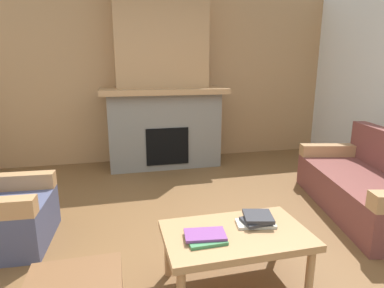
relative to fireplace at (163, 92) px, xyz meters
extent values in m
plane|color=brown|center=(0.00, -2.62, -1.16)|extent=(9.00, 9.00, 0.00)
cube|color=tan|center=(0.00, 0.38, 0.19)|extent=(6.00, 0.12, 2.70)
cube|color=gray|center=(0.00, -0.03, -0.59)|extent=(1.70, 0.70, 1.15)
cube|color=black|center=(0.00, -0.36, -0.78)|extent=(0.64, 0.08, 0.56)
cube|color=tan|center=(0.00, -0.08, 0.03)|extent=(1.90, 0.82, 0.08)
cube|color=tan|center=(0.00, 0.07, 0.80)|extent=(1.40, 0.50, 1.47)
cube|color=brown|center=(1.84, -2.28, -0.96)|extent=(1.23, 1.94, 0.40)
cube|color=tan|center=(2.03, -1.48, -0.69)|extent=(0.85, 0.35, 0.15)
cube|color=#474C6B|center=(-1.74, -2.08, -0.96)|extent=(0.80, 0.80, 0.40)
cube|color=tan|center=(-1.72, -1.77, -0.69)|extent=(0.77, 0.19, 0.15)
cube|color=tan|center=(0.03, -3.09, -0.76)|extent=(1.00, 0.60, 0.05)
cylinder|color=tan|center=(0.47, -3.33, -0.97)|extent=(0.06, 0.06, 0.38)
cylinder|color=tan|center=(-0.41, -2.85, -0.97)|extent=(0.06, 0.06, 0.38)
cylinder|color=tan|center=(0.47, -2.85, -0.97)|extent=(0.06, 0.06, 0.38)
cube|color=#3D7F4C|center=(-0.20, -3.15, -0.72)|extent=(0.25, 0.20, 0.02)
cube|color=#7A3D84|center=(-0.20, -3.13, -0.70)|extent=(0.29, 0.20, 0.02)
cube|color=beige|center=(0.21, -3.03, -0.72)|extent=(0.30, 0.19, 0.02)
cube|color=#2D2D33|center=(0.20, -3.04, -0.70)|extent=(0.20, 0.17, 0.02)
cube|color=#2D2D33|center=(0.23, -3.02, -0.68)|extent=(0.24, 0.25, 0.03)
camera|label=1|loc=(-0.73, -4.93, 0.37)|focal=29.39mm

